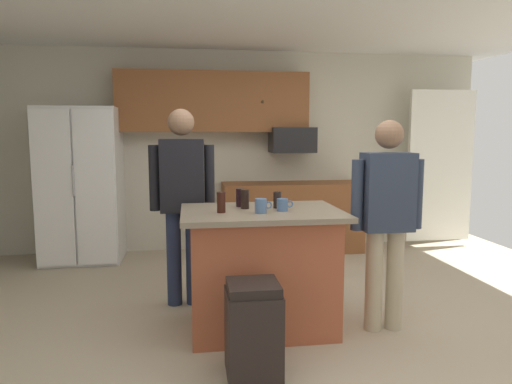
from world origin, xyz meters
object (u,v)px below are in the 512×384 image
at_px(kitchen_island, 261,269).
at_px(person_guest_right, 387,212).
at_px(refrigerator, 81,185).
at_px(person_elder_center, 182,193).
at_px(tumbler_amber, 240,198).
at_px(trash_bin, 253,330).
at_px(glass_stout_tall, 277,200).
at_px(glass_pilsner, 221,202).
at_px(mug_blue_stoneware, 283,205).
at_px(microwave_over_range, 292,140).
at_px(mug_ceramic_white, 261,206).
at_px(glass_short_whisky, 245,199).

bearing_deg(kitchen_island, person_guest_right, -9.88).
xyz_separation_m(refrigerator, person_elder_center, (1.22, -1.66, 0.09)).
bearing_deg(tumbler_amber, refrigerator, 129.04).
bearing_deg(person_elder_center, person_guest_right, 18.54).
bearing_deg(trash_bin, glass_stout_tall, 69.26).
relative_size(kitchen_island, glass_stout_tall, 9.58).
xyz_separation_m(glass_stout_tall, glass_pilsner, (-0.45, -0.15, 0.01)).
bearing_deg(glass_stout_tall, mug_blue_stoneware, -83.19).
distance_m(refrigerator, microwave_over_range, 2.66).
xyz_separation_m(mug_ceramic_white, trash_bin, (-0.14, -0.59, -0.70)).
distance_m(person_elder_center, trash_bin, 1.58).
relative_size(person_guest_right, glass_stout_tall, 12.69).
bearing_deg(mug_ceramic_white, glass_pilsner, 167.62).
xyz_separation_m(person_elder_center, glass_short_whisky, (0.49, -0.53, 0.01)).
bearing_deg(mug_blue_stoneware, person_guest_right, -7.68).
height_order(refrigerator, glass_short_whisky, refrigerator).
distance_m(mug_blue_stoneware, glass_short_whisky, 0.31).
bearing_deg(person_guest_right, glass_short_whisky, -3.24).
bearing_deg(kitchen_island, glass_short_whisky, 145.02).
bearing_deg(kitchen_island, glass_pilsner, -167.20).
distance_m(microwave_over_range, glass_stout_tall, 2.43).
relative_size(kitchen_island, mug_blue_stoneware, 9.60).
height_order(mug_ceramic_white, mug_blue_stoneware, mug_ceramic_white).
relative_size(tumbler_amber, trash_bin, 0.24).
bearing_deg(tumbler_amber, trash_bin, -91.20).
bearing_deg(glass_stout_tall, kitchen_island, -150.21).
distance_m(microwave_over_range, mug_blue_stoneware, 2.56).
height_order(mug_ceramic_white, glass_pilsner, glass_pilsner).
bearing_deg(refrigerator, trash_bin, -60.91).
bearing_deg(microwave_over_range, person_elder_center, -127.94).
distance_m(glass_short_whisky, tumbler_amber, 0.11).
distance_m(person_elder_center, glass_pilsner, 0.75).
relative_size(kitchen_island, glass_short_whisky, 8.14).
height_order(glass_stout_tall, mug_ceramic_white, glass_stout_tall).
distance_m(person_elder_center, mug_ceramic_white, 0.95).
distance_m(mug_ceramic_white, glass_pilsner, 0.30).
height_order(kitchen_island, person_guest_right, person_guest_right).
relative_size(glass_stout_tall, glass_pilsner, 0.83).
relative_size(kitchen_island, person_guest_right, 0.75).
relative_size(person_elder_center, trash_bin, 2.86).
xyz_separation_m(kitchen_island, glass_pilsner, (-0.32, -0.07, 0.54)).
bearing_deg(microwave_over_range, mug_ceramic_white, -107.52).
relative_size(microwave_over_range, person_elder_center, 0.32).
bearing_deg(glass_stout_tall, person_guest_right, -16.81).
xyz_separation_m(person_elder_center, person_guest_right, (1.56, -0.78, -0.07)).
relative_size(glass_short_whisky, tumbler_amber, 1.03).
bearing_deg(glass_pilsner, kitchen_island, 12.80).
height_order(microwave_over_range, person_elder_center, person_elder_center).
bearing_deg(glass_short_whisky, person_guest_right, -13.12).
bearing_deg(kitchen_island, person_elder_center, 134.92).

